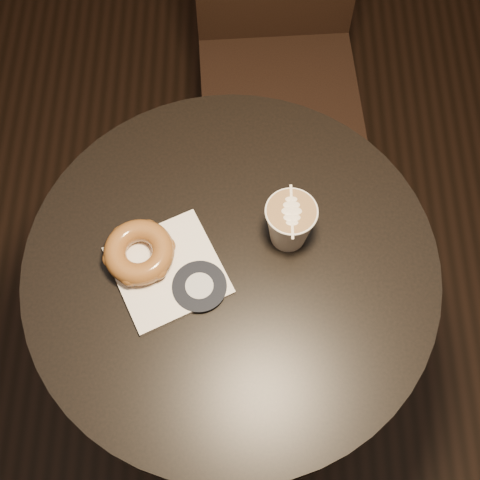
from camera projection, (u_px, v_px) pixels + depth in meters
The scene contains 5 objects.
cafe_table at pixel (232, 305), 1.29m from camera, with size 0.70×0.70×0.75m.
chair at pixel (278, 32), 1.59m from camera, with size 0.41×0.41×0.97m.
pastry_bag at pixel (168, 270), 1.10m from camera, with size 0.17×0.17×0.01m, color white.
doughnut at pixel (139, 252), 1.09m from camera, with size 0.12×0.12×0.04m, color brown.
latte_cup at pixel (290, 224), 1.09m from camera, with size 0.09×0.09×0.09m, color silver, non-canonical shape.
Camera 1 is at (0.02, -0.43, 1.78)m, focal length 50.00 mm.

